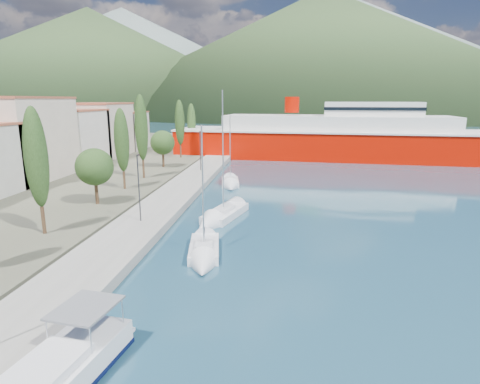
# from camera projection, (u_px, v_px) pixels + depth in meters

# --- Properties ---
(ground) EXTENTS (1400.00, 1400.00, 0.00)m
(ground) POSITION_uv_depth(u_px,v_px,m) (273.00, 134.00, 139.36)
(ground) COLOR navy
(quay) EXTENTS (5.00, 88.00, 0.80)m
(quay) POSITION_uv_depth(u_px,v_px,m) (178.00, 193.00, 49.17)
(quay) COLOR gray
(quay) RESTS_ON ground
(hills_far) EXTENTS (1480.00, 900.00, 180.00)m
(hills_far) POSITION_uv_depth(u_px,v_px,m) (378.00, 54.00, 590.40)
(hills_far) COLOR slate
(hills_far) RESTS_ON ground
(hills_near) EXTENTS (1010.00, 520.00, 115.00)m
(hills_near) POSITION_uv_depth(u_px,v_px,m) (390.00, 57.00, 362.53)
(hills_near) COLOR #314825
(hills_near) RESTS_ON ground
(town_buildings) EXTENTS (9.20, 69.20, 11.30)m
(town_buildings) POSITION_uv_depth(u_px,v_px,m) (48.00, 140.00, 60.98)
(town_buildings) COLOR #BEB4A0
(town_buildings) RESTS_ON land_strip
(tree_row) EXTENTS (3.93, 64.74, 11.61)m
(tree_row) POSITION_uv_depth(u_px,v_px,m) (137.00, 142.00, 53.83)
(tree_row) COLOR #47301E
(tree_row) RESTS_ON land_strip
(lamp_posts) EXTENTS (0.15, 46.59, 6.06)m
(lamp_posts) POSITION_uv_depth(u_px,v_px,m) (148.00, 180.00, 38.30)
(lamp_posts) COLOR #2D2D33
(lamp_posts) RESTS_ON quay
(sailboat_near) EXTENTS (3.37, 7.70, 10.69)m
(sailboat_near) POSITION_uv_depth(u_px,v_px,m) (203.00, 258.00, 29.25)
(sailboat_near) COLOR silver
(sailboat_near) RESTS_ON ground
(sailboat_mid) EXTENTS (4.89, 9.64, 13.42)m
(sailboat_mid) POSITION_uv_depth(u_px,v_px,m) (216.00, 220.00, 38.49)
(sailboat_mid) COLOR silver
(sailboat_mid) RESTS_ON ground
(sailboat_far) EXTENTS (3.35, 7.40, 10.48)m
(sailboat_far) POSITION_uv_depth(u_px,v_px,m) (231.00, 185.00, 54.21)
(sailboat_far) COLOR silver
(sailboat_far) RESTS_ON ground
(ferry) EXTENTS (65.32, 19.76, 12.77)m
(ferry) POSITION_uv_depth(u_px,v_px,m) (337.00, 139.00, 80.25)
(ferry) COLOR #BA0E00
(ferry) RESTS_ON ground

